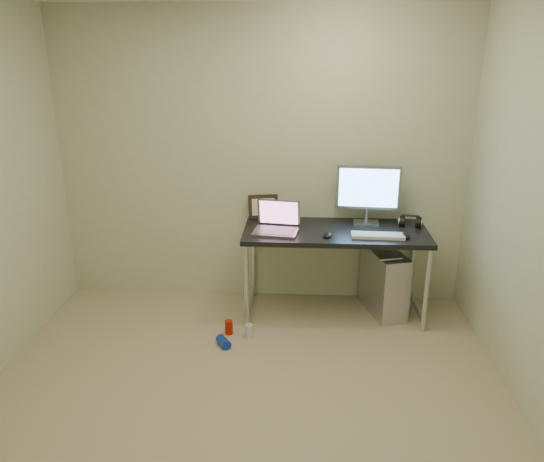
{
  "coord_description": "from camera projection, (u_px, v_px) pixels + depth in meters",
  "views": [
    {
      "loc": [
        0.36,
        -2.69,
        2.16
      ],
      "look_at": [
        0.13,
        1.07,
        0.85
      ],
      "focal_mm": 35.0,
      "sensor_mm": 36.0,
      "label": 1
    }
  ],
  "objects": [
    {
      "name": "can_blue",
      "position": [
        223.0,
        342.0,
        4.04
      ],
      "size": [
        0.13,
        0.15,
        0.07
      ],
      "primitive_type": "cylinder",
      "rotation": [
        1.57,
        0.0,
        0.59
      ],
      "color": "#0E34AD",
      "rests_on": "ground"
    },
    {
      "name": "picture_frame",
      "position": [
        263.0,
        206.0,
        4.6
      ],
      "size": [
        0.27,
        0.13,
        0.21
      ],
      "primitive_type": "cube",
      "rotation": [
        -0.21,
        0.0,
        0.23
      ],
      "color": "black",
      "rests_on": "desk"
    },
    {
      "name": "desk",
      "position": [
        335.0,
        239.0,
        4.36
      ],
      "size": [
        1.5,
        0.66,
        0.75
      ],
      "color": "black",
      "rests_on": "ground"
    },
    {
      "name": "mouse_right",
      "position": [
        405.0,
        235.0,
        4.15
      ],
      "size": [
        0.1,
        0.13,
        0.04
      ],
      "primitive_type": "ellipsoid",
      "rotation": [
        0.0,
        0.0,
        0.2
      ],
      "color": "black",
      "rests_on": "desk"
    },
    {
      "name": "monitor",
      "position": [
        368.0,
        190.0,
        4.39
      ],
      "size": [
        0.53,
        0.17,
        0.5
      ],
      "rotation": [
        0.0,
        0.0,
        -0.07
      ],
      "color": "#9C9DA3",
      "rests_on": "desk"
    },
    {
      "name": "keyboard",
      "position": [
        378.0,
        236.0,
        4.16
      ],
      "size": [
        0.42,
        0.15,
        0.02
      ],
      "primitive_type": "cube",
      "rotation": [
        0.0,
        0.0,
        -0.04
      ],
      "color": "silver",
      "rests_on": "desk"
    },
    {
      "name": "can_red",
      "position": [
        229.0,
        327.0,
        4.21
      ],
      "size": [
        0.08,
        0.08,
        0.11
      ],
      "primitive_type": "cylinder",
      "rotation": [
        0.0,
        0.0,
        0.42
      ],
      "color": "#B11907",
      "rests_on": "ground"
    },
    {
      "name": "headphones",
      "position": [
        410.0,
        222.0,
        4.41
      ],
      "size": [
        0.2,
        0.12,
        0.12
      ],
      "rotation": [
        0.0,
        0.0,
        -0.22
      ],
      "color": "black",
      "rests_on": "desk"
    },
    {
      "name": "can_white",
      "position": [
        249.0,
        331.0,
        4.15
      ],
      "size": [
        0.08,
        0.08,
        0.11
      ],
      "primitive_type": "cylinder",
      "rotation": [
        0.0,
        0.0,
        0.44
      ],
      "color": "silver",
      "rests_on": "ground"
    },
    {
      "name": "cable_b",
      "position": [
        386.0,
        261.0,
        4.67
      ],
      "size": [
        0.02,
        0.11,
        0.71
      ],
      "primitive_type": "cylinder",
      "rotation": [
        0.14,
        0.0,
        0.09
      ],
      "color": "black",
      "rests_on": "ground"
    },
    {
      "name": "mouse_left",
      "position": [
        328.0,
        234.0,
        4.17
      ],
      "size": [
        0.09,
        0.13,
        0.04
      ],
      "primitive_type": "ellipsoid",
      "rotation": [
        0.0,
        0.0,
        -0.15
      ],
      "color": "black",
      "rests_on": "desk"
    },
    {
      "name": "tower_computer",
      "position": [
        384.0,
        282.0,
        4.5
      ],
      "size": [
        0.37,
        0.57,
        0.59
      ],
      "rotation": [
        0.0,
        0.0,
        0.28
      ],
      "color": "silver",
      "rests_on": "ground"
    },
    {
      "name": "laptop",
      "position": [
        277.0,
        224.0,
        4.29
      ],
      "size": [
        0.39,
        0.33,
        0.24
      ],
      "rotation": [
        0.0,
        0.0,
        -0.14
      ],
      "color": "#9C9DA3",
      "rests_on": "desk"
    },
    {
      "name": "floor",
      "position": [
        240.0,
        417.0,
        3.27
      ],
      "size": [
        3.5,
        3.5,
        0.0
      ],
      "primitive_type": "plane",
      "color": "tan",
      "rests_on": "ground"
    },
    {
      "name": "wall_back",
      "position": [
        261.0,
        160.0,
        4.51
      ],
      "size": [
        3.5,
        0.02,
        2.5
      ],
      "primitive_type": "cube",
      "color": "beige",
      "rests_on": "ground"
    },
    {
      "name": "webcam",
      "position": [
        281.0,
        209.0,
        4.61
      ],
      "size": [
        0.04,
        0.04,
        0.11
      ],
      "rotation": [
        0.0,
        0.0,
        -0.24
      ],
      "color": "silver",
      "rests_on": "desk"
    },
    {
      "name": "cable_a",
      "position": [
        375.0,
        258.0,
        4.68
      ],
      "size": [
        0.01,
        0.16,
        0.69
      ],
      "primitive_type": "cylinder",
      "rotation": [
        0.21,
        0.0,
        0.0
      ],
      "color": "black",
      "rests_on": "ground"
    }
  ]
}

